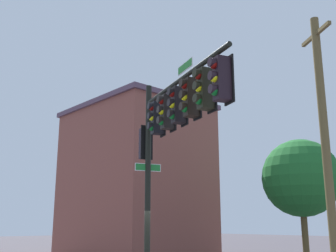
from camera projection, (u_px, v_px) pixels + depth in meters
signal_pole_assembly at (171, 122)px, 12.51m from camera, size 5.83×2.36×6.90m
utility_pole at (325, 142)px, 13.19m from camera, size 1.58×1.08×8.99m
tree_near at (301, 178)px, 21.17m from camera, size 3.98×3.98×6.38m
brick_building at (135, 181)px, 26.18m from camera, size 8.78×6.94×9.45m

